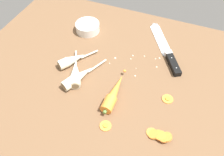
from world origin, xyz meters
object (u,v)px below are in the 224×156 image
at_px(parsnip_mid_right, 72,60).
at_px(prep_bowl, 88,27).
at_px(chefs_knife, 164,45).
at_px(parsnip_mid_left, 78,77).
at_px(carrot_slice_stray_mid, 105,126).
at_px(parsnip_front, 75,73).
at_px(carrot_slice_stack, 159,135).
at_px(whole_carrot, 114,94).
at_px(carrot_slice_stray_near, 168,99).

distance_m(parsnip_mid_right, prep_bowl, 0.22).
distance_m(chefs_knife, parsnip_mid_right, 0.40).
xyz_separation_m(chefs_knife, parsnip_mid_left, (-0.26, -0.31, 0.01)).
height_order(chefs_knife, carrot_slice_stray_mid, chefs_knife).
relative_size(chefs_knife, prep_bowl, 2.86).
xyz_separation_m(parsnip_front, carrot_slice_stack, (0.36, -0.13, -0.01)).
distance_m(chefs_knife, parsnip_front, 0.41).
distance_m(whole_carrot, carrot_slice_stray_near, 0.20).
distance_m(parsnip_front, carrot_slice_stray_mid, 0.25).
bearing_deg(prep_bowl, parsnip_mid_right, -81.14).
relative_size(carrot_slice_stray_mid, prep_bowl, 0.36).
bearing_deg(carrot_slice_stack, whole_carrot, 154.42).
height_order(whole_carrot, parsnip_front, whole_carrot).
xyz_separation_m(carrot_slice_stray_mid, prep_bowl, (-0.27, 0.43, 0.02)).
xyz_separation_m(whole_carrot, prep_bowl, (-0.25, 0.31, 0.00)).
distance_m(parsnip_front, carrot_slice_stray_near, 0.36).
relative_size(chefs_knife, carrot_slice_stack, 3.79).
relative_size(parsnip_front, parsnip_mid_left, 0.92).
height_order(whole_carrot, carrot_slice_stray_mid, whole_carrot).
bearing_deg(parsnip_mid_left, carrot_slice_stack, -18.36).
relative_size(chefs_knife, carrot_slice_stray_mid, 7.93).
distance_m(carrot_slice_stack, carrot_slice_stray_mid, 0.17).
height_order(chefs_knife, prep_bowl, prep_bowl).
bearing_deg(parsnip_front, prep_bowl, 106.01).
bearing_deg(prep_bowl, whole_carrot, -50.89).
relative_size(carrot_slice_stray_near, carrot_slice_stray_mid, 1.02).
relative_size(chefs_knife, parsnip_front, 1.69).
bearing_deg(parsnip_mid_left, carrot_slice_stray_mid, -39.79).
bearing_deg(carrot_slice_stack, carrot_slice_stray_mid, -170.71).
distance_m(chefs_knife, prep_bowl, 0.36).
bearing_deg(carrot_slice_stray_near, parsnip_front, -175.76).
height_order(carrot_slice_stray_near, carrot_slice_stray_mid, same).
xyz_separation_m(parsnip_mid_left, carrot_slice_stack, (0.34, -0.11, -0.01)).
xyz_separation_m(parsnip_mid_right, carrot_slice_stray_mid, (0.23, -0.21, -0.02)).
xyz_separation_m(parsnip_front, prep_bowl, (-0.08, 0.27, 0.00)).
xyz_separation_m(parsnip_front, parsnip_mid_right, (-0.04, 0.06, 0.00)).
bearing_deg(whole_carrot, chefs_knife, 72.50).
bearing_deg(parsnip_mid_left, chefs_knife, 50.31).
bearing_deg(parsnip_mid_left, carrot_slice_stray_near, 6.63).
height_order(parsnip_mid_left, prep_bowl, same).
xyz_separation_m(whole_carrot, parsnip_mid_left, (-0.15, 0.02, -0.00)).
distance_m(parsnip_mid_right, carrot_slice_stray_near, 0.40).
bearing_deg(carrot_slice_stray_mid, carrot_slice_stack, 9.29).
bearing_deg(parsnip_mid_right, whole_carrot, -23.35).
relative_size(parsnip_front, carrot_slice_stack, 2.24).
relative_size(whole_carrot, parsnip_mid_left, 1.03).
xyz_separation_m(parsnip_mid_left, carrot_slice_stray_mid, (0.17, -0.14, -0.02)).
height_order(parsnip_front, prep_bowl, same).
bearing_deg(chefs_knife, parsnip_mid_right, -143.33).
relative_size(chefs_knife, carrot_slice_stray_near, 7.75).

